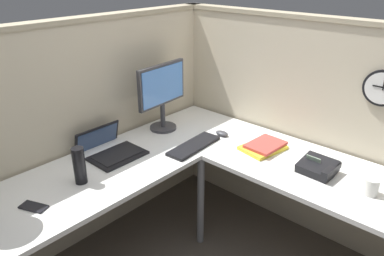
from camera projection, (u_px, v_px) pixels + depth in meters
cubicle_wall_back at (71, 139)px, 2.50m from camera, size 2.57×0.12×1.58m
cubicle_wall_right at (311, 130)px, 2.64m from camera, size 0.12×2.37×1.58m
desk at (194, 198)px, 2.15m from camera, size 2.35×2.15×0.73m
monitor at (162, 92)px, 2.69m from camera, size 0.46×0.20×0.50m
laptop at (109, 149)px, 2.45m from camera, size 0.34×0.38×0.22m
keyboard at (194, 146)px, 2.53m from camera, size 0.44×0.17×0.02m
computer_mouse at (222, 133)px, 2.70m from camera, size 0.06×0.10×0.03m
cell_phone at (34, 207)px, 1.91m from camera, size 0.12×0.16×0.01m
thermos_flask at (79, 166)px, 2.08m from camera, size 0.07×0.07×0.22m
office_phone at (319, 168)px, 2.21m from camera, size 0.20×0.21×0.11m
book_stack at (264, 146)px, 2.49m from camera, size 0.31×0.26×0.04m
coffee_mug at (371, 187)px, 2.00m from camera, size 0.08×0.08×0.10m
wall_clock at (382, 88)px, 2.18m from camera, size 0.04×0.22×0.22m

